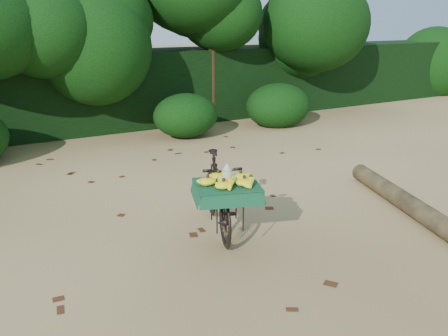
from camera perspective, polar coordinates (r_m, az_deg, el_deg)
ground at (r=6.38m, az=-0.39°, el=-6.00°), size 80.00×80.00×0.00m
vendor_bicycle at (r=5.83m, az=-0.74°, el=-3.02°), size 1.09×1.79×0.98m
fallen_log at (r=6.70m, az=22.85°, el=-5.05°), size 1.36×3.48×0.26m
hedge_backdrop at (r=11.88m, az=-15.51°, el=8.94°), size 26.00×1.80×1.80m
tree_row at (r=10.85m, az=-18.31°, el=13.80°), size 14.50×2.00×4.00m
bush_clumps at (r=10.21m, az=-9.74°, el=5.43°), size 8.80×1.70×0.90m
leaf_litter at (r=6.91m, az=-3.01°, el=-4.07°), size 7.00×7.30×0.01m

